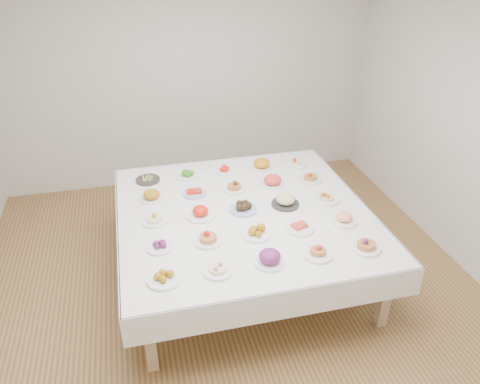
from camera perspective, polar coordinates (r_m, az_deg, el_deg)
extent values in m
plane|color=#996A3F|center=(4.81, -1.39, -11.59)|extent=(5.00, 5.00, 0.00)
cube|color=beige|center=(6.35, -6.62, 13.14)|extent=(5.00, 0.02, 2.80)
cube|color=beige|center=(5.13, 26.95, 6.11)|extent=(0.02, 5.00, 2.80)
cube|color=white|center=(4.60, 0.45, -2.63)|extent=(2.42, 2.42, 0.06)
cube|color=white|center=(5.68, -2.56, 2.72)|extent=(2.44, 0.02, 0.28)
cube|color=white|center=(3.74, 5.13, -13.64)|extent=(2.44, 0.01, 0.28)
cube|color=white|center=(5.05, 13.87, -1.87)|extent=(0.02, 2.44, 0.28)
cube|color=white|center=(4.56, -14.51, -5.65)|extent=(0.02, 2.44, 0.28)
cube|color=tan|center=(3.93, -10.98, -16.98)|extent=(0.09, 0.09, 0.69)
cube|color=tan|center=(4.41, 17.26, -11.87)|extent=(0.09, 0.09, 0.69)
cube|color=tan|center=(5.57, -12.55, -1.74)|extent=(0.09, 0.09, 0.69)
cube|color=tan|center=(5.91, 7.66, 0.71)|extent=(0.09, 0.09, 0.69)
cylinder|color=white|center=(3.78, -9.23, -10.46)|extent=(0.27, 0.27, 0.02)
cylinder|color=white|center=(3.81, -2.72, -9.66)|extent=(0.23, 0.23, 0.02)
cylinder|color=white|center=(3.90, 3.62, -8.59)|extent=(0.25, 0.25, 0.02)
cylinder|color=white|center=(4.03, 9.44, -7.56)|extent=(0.25, 0.25, 0.02)
cylinder|color=white|center=(4.19, 15.08, -6.66)|extent=(0.25, 0.25, 0.02)
cylinder|color=white|center=(4.12, -9.72, -6.71)|extent=(0.23, 0.23, 0.02)
cylinder|color=white|center=(4.15, -3.91, -6.03)|extent=(0.25, 0.25, 0.02)
cylinder|color=white|center=(4.22, 1.96, -5.24)|extent=(0.25, 0.25, 0.02)
cylinder|color=white|center=(4.34, 7.24, -4.40)|extent=(0.27, 0.27, 0.02)
cylinder|color=white|center=(4.51, 12.52, -3.50)|extent=(0.25, 0.25, 0.02)
cylinder|color=white|center=(4.48, -10.34, -3.54)|extent=(0.23, 0.23, 0.02)
cylinder|color=white|center=(4.50, -4.83, -2.91)|extent=(0.27, 0.27, 0.02)
cylinder|color=#4C66B2|center=(4.58, 0.40, -2.18)|extent=(0.27, 0.27, 0.02)
cylinder|color=#2C2A27|center=(4.69, 5.53, -1.51)|extent=(0.27, 0.27, 0.02)
cylinder|color=white|center=(4.82, 10.43, -0.95)|extent=(0.26, 0.26, 0.02)
cylinder|color=white|center=(4.84, -10.68, -0.86)|extent=(0.23, 0.23, 0.02)
cylinder|color=#4C66B2|center=(4.88, -5.59, -0.21)|extent=(0.24, 0.24, 0.02)
cylinder|color=white|center=(4.93, -0.70, 0.32)|extent=(0.24, 0.24, 0.02)
cylinder|color=white|center=(5.04, 3.97, 0.92)|extent=(0.24, 0.24, 0.02)
cylinder|color=white|center=(5.18, 8.54, 1.44)|extent=(0.24, 0.24, 0.02)
cylinder|color=#2C2A27|center=(5.22, -11.17, 1.43)|extent=(0.26, 0.26, 0.02)
cylinder|color=white|center=(5.24, -6.42, 1.96)|extent=(0.27, 0.27, 0.02)
cylinder|color=white|center=(5.31, -1.83, 2.54)|extent=(0.24, 0.24, 0.02)
cylinder|color=white|center=(5.39, 2.63, 2.96)|extent=(0.23, 0.23, 0.02)
cylinder|color=white|center=(5.52, 6.82, 3.44)|extent=(0.27, 0.27, 0.02)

